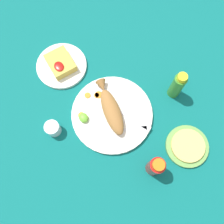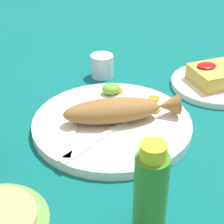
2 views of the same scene
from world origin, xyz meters
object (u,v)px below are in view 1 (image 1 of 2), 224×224
at_px(hot_sauce_bottle_red, 155,167).
at_px(tortilla_plate, 187,146).
at_px(side_plate_fries, 62,66).
at_px(fork_near, 132,119).
at_px(hot_sauce_bottle_green, 177,85).
at_px(salt_cup, 53,129).
at_px(fried_fish, 111,109).
at_px(fork_far, 126,130).
at_px(main_plate, 112,114).

height_order(hot_sauce_bottle_red, tortilla_plate, hot_sauce_bottle_red).
bearing_deg(side_plate_fries, fork_near, 20.06).
bearing_deg(hot_sauce_bottle_green, salt_cup, -102.40).
bearing_deg(salt_cup, fork_near, 66.73).
distance_m(fried_fish, hot_sauce_bottle_red, 0.27).
bearing_deg(hot_sauce_bottle_green, fork_near, -86.28).
relative_size(fried_fish, hot_sauce_bottle_red, 1.77).
height_order(fork_near, hot_sauce_bottle_red, hot_sauce_bottle_red).
bearing_deg(fork_far, fork_near, 56.19).
relative_size(main_plate, salt_cup, 5.68).
bearing_deg(fork_far, hot_sauce_bottle_red, -59.56).
bearing_deg(fried_fish, hot_sauce_bottle_green, 88.39).
distance_m(salt_cup, tortilla_plate, 0.51).
bearing_deg(salt_cup, hot_sauce_bottle_green, 77.60).
relative_size(main_plate, fried_fish, 1.34).
bearing_deg(salt_cup, main_plate, 74.69).
height_order(main_plate, fork_far, fork_far).
relative_size(hot_sauce_bottle_red, hot_sauce_bottle_green, 0.88).
xyz_separation_m(fork_far, salt_cup, (-0.14, -0.23, 0.00)).
relative_size(fork_far, salt_cup, 3.10).
distance_m(hot_sauce_bottle_red, side_plate_fries, 0.55).
relative_size(fork_near, tortilla_plate, 1.06).
distance_m(side_plate_fries, tortilla_plate, 0.60).
height_order(fork_far, tortilla_plate, fork_far).
xyz_separation_m(main_plate, fork_near, (0.06, 0.06, 0.01)).
distance_m(main_plate, fried_fish, 0.03).
distance_m(fried_fish, fork_near, 0.09).
bearing_deg(fried_fish, hot_sauce_bottle_red, 15.57).
xyz_separation_m(hot_sauce_bottle_red, salt_cup, (-0.31, -0.25, -0.04)).
xyz_separation_m(main_plate, fried_fish, (-0.01, 0.00, 0.03)).
bearing_deg(salt_cup, tortilla_plate, 51.98).
relative_size(hot_sauce_bottle_red, tortilla_plate, 0.83).
bearing_deg(hot_sauce_bottle_green, main_plate, -99.85).
distance_m(hot_sauce_bottle_green, salt_cup, 0.50).
xyz_separation_m(fork_near, side_plate_fries, (-0.35, -0.13, -0.01)).
xyz_separation_m(hot_sauce_bottle_red, hot_sauce_bottle_green, (-0.21, 0.24, 0.01)).
bearing_deg(hot_sauce_bottle_red, fork_near, 170.70).
height_order(fried_fish, hot_sauce_bottle_red, hot_sauce_bottle_red).
height_order(main_plate, fork_near, fork_near).
bearing_deg(side_plate_fries, salt_cup, -33.41).
height_order(fork_near, hot_sauce_bottle_green, hot_sauce_bottle_green).
relative_size(fried_fish, hot_sauce_bottle_green, 1.55).
height_order(fork_near, salt_cup, salt_cup).
distance_m(main_plate, fork_near, 0.08).
xyz_separation_m(fork_far, tortilla_plate, (0.17, 0.17, -0.01)).
bearing_deg(main_plate, tortilla_plate, 35.21).
bearing_deg(salt_cup, side_plate_fries, 146.59).
bearing_deg(hot_sauce_bottle_green, fork_far, -81.36).
height_order(fork_far, side_plate_fries, fork_far).
xyz_separation_m(fork_far, hot_sauce_bottle_green, (-0.04, 0.25, 0.05)).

